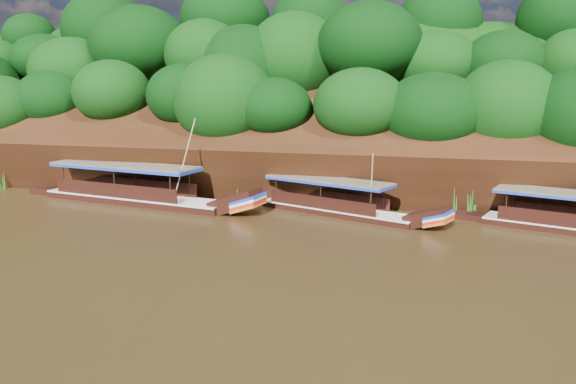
{
  "coord_description": "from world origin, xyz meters",
  "views": [
    {
      "loc": [
        6.03,
        -26.31,
        8.12
      ],
      "look_at": [
        -3.09,
        7.0,
        1.4
      ],
      "focal_mm": 35.0,
      "sensor_mm": 36.0,
      "label": 1
    }
  ],
  "objects": [
    {
      "name": "ground",
      "position": [
        0.0,
        0.0,
        0.0
      ],
      "size": [
        160.0,
        160.0,
        0.0
      ],
      "primitive_type": "plane",
      "color": "black",
      "rests_on": "ground"
    },
    {
      "name": "reeds",
      "position": [
        -2.46,
        9.67,
        0.87
      ],
      "size": [
        48.37,
        2.12,
        2.3
      ],
      "color": "#206619",
      "rests_on": "ground"
    },
    {
      "name": "riverbank",
      "position": [
        -0.01,
        22.73,
        1.89
      ],
      "size": [
        120.0,
        30.06,
        19.4
      ],
      "color": "black",
      "rests_on": "ground"
    },
    {
      "name": "boat_1",
      "position": [
        0.52,
        7.47,
        0.49
      ],
      "size": [
        12.4,
        6.12,
        4.55
      ],
      "rotation": [
        0.0,
        0.0,
        -0.36
      ],
      "color": "black",
      "rests_on": "ground"
    },
    {
      "name": "boat_2",
      "position": [
        -13.22,
        7.27,
        0.6
      ],
      "size": [
        16.87,
        4.9,
        6.42
      ],
      "rotation": [
        0.0,
        0.0,
        -0.17
      ],
      "color": "black",
      "rests_on": "ground"
    }
  ]
}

